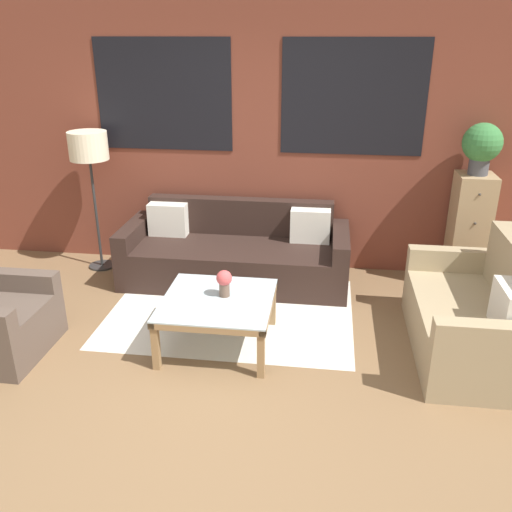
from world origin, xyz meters
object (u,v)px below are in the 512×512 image
(floor_lamp, at_px, (89,151))
(flower_vase, at_px, (224,281))
(coffee_table, at_px, (218,306))
(potted_plant, at_px, (482,145))
(couch_dark, at_px, (236,254))
(settee_vintage, at_px, (475,318))
(drawer_cabinet, at_px, (468,231))

(floor_lamp, height_order, flower_vase, floor_lamp)
(coffee_table, xyz_separation_m, potted_plant, (2.23, 1.51, 1.06))
(couch_dark, relative_size, settee_vintage, 1.53)
(floor_lamp, distance_m, drawer_cabinet, 3.89)
(coffee_table, height_order, floor_lamp, floor_lamp)
(potted_plant, bearing_deg, drawer_cabinet, -90.00)
(settee_vintage, xyz_separation_m, floor_lamp, (-3.62, 1.25, 0.96))
(potted_plant, distance_m, flower_vase, 2.76)
(couch_dark, distance_m, potted_plant, 2.58)
(settee_vintage, height_order, flower_vase, settee_vintage)
(floor_lamp, xyz_separation_m, drawer_cabinet, (3.83, 0.10, -0.70))
(floor_lamp, relative_size, drawer_cabinet, 1.30)
(potted_plant, relative_size, flower_vase, 2.19)
(drawer_cabinet, xyz_separation_m, flower_vase, (-2.19, -1.45, -0.02))
(drawer_cabinet, xyz_separation_m, potted_plant, (-0.00, 0.00, 0.85))
(couch_dark, bearing_deg, flower_vase, -84.47)
(coffee_table, bearing_deg, settee_vintage, 4.65)
(drawer_cabinet, distance_m, potted_plant, 0.85)
(floor_lamp, relative_size, potted_plant, 3.03)
(couch_dark, bearing_deg, potted_plant, 5.48)
(settee_vintage, relative_size, flower_vase, 6.68)
(drawer_cabinet, relative_size, flower_vase, 5.12)
(coffee_table, bearing_deg, floor_lamp, 138.43)
(potted_plant, bearing_deg, coffee_table, -145.90)
(drawer_cabinet, bearing_deg, floor_lamp, -178.55)
(coffee_table, relative_size, flower_vase, 3.96)
(floor_lamp, bearing_deg, couch_dark, -4.67)
(drawer_cabinet, height_order, potted_plant, potted_plant)
(floor_lamp, xyz_separation_m, flower_vase, (1.64, -1.35, -0.72))
(couch_dark, relative_size, floor_lamp, 1.54)
(couch_dark, distance_m, settee_vintage, 2.38)
(floor_lamp, bearing_deg, drawer_cabinet, 1.45)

